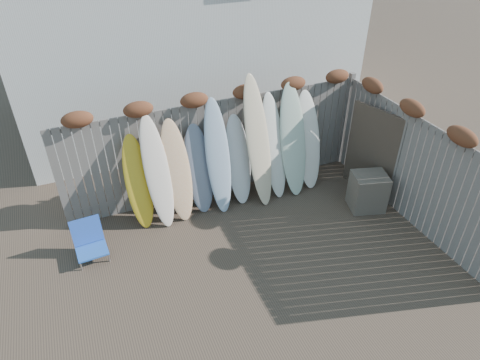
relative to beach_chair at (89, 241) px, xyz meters
name	(u,v)px	position (x,y,z in m)	size (l,w,h in m)	color
ground	(268,267)	(2.66, -1.44, -0.31)	(80.00, 80.00, 0.00)	#493A2D
back_fence	(219,139)	(2.72, 0.95, 0.88)	(6.05, 0.28, 2.24)	slate
right_fence	(415,165)	(5.65, -1.19, 0.83)	(0.28, 4.40, 2.24)	slate
beach_chair	(89,241)	(0.00, 0.00, 0.00)	(0.53, 0.56, 0.67)	blue
wooden_crate	(368,192)	(5.14, -0.72, 0.06)	(0.64, 0.53, 0.75)	brown
lattice_panel	(373,152)	(5.52, -0.24, 0.60)	(0.05, 1.21, 1.81)	#2F231D
surfboard_0	(138,182)	(1.02, 0.58, 0.55)	(0.45, 0.07, 1.79)	gold
surfboard_1	(157,173)	(1.37, 0.51, 0.71)	(0.45, 0.07, 2.12)	silver
surfboard_2	(177,171)	(1.74, 0.54, 0.64)	(0.50, 0.07, 1.96)	#FFD48B
surfboard_3	(199,169)	(2.17, 0.60, 0.53)	(0.51, 0.07, 1.75)	slate
surfboard_4	(218,157)	(2.53, 0.53, 0.76)	(0.45, 0.07, 2.23)	#A2B8CF
surfboard_5	(238,160)	(2.96, 0.57, 0.56)	(0.48, 0.07, 1.80)	silver
surfboard_6	(258,142)	(3.33, 0.47, 0.93)	(0.47, 0.07, 2.58)	beige
surfboard_7	(274,147)	(3.70, 0.52, 0.72)	(0.45, 0.07, 2.14)	white
surfboard_8	(293,141)	(4.10, 0.48, 0.79)	(0.53, 0.07, 2.29)	#B9CFB8
surfboard_9	(308,141)	(4.49, 0.55, 0.68)	(0.53, 0.07, 2.05)	white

